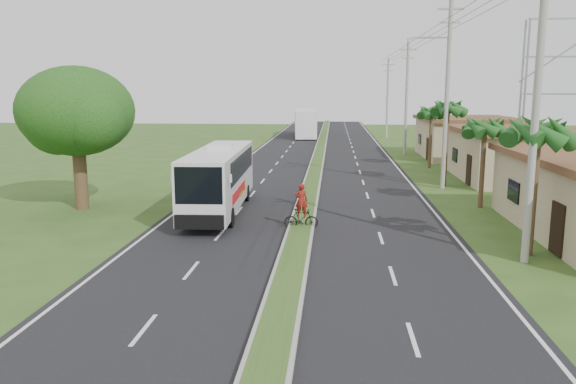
{
  "coord_description": "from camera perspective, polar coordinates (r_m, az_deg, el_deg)",
  "views": [
    {
      "loc": [
        1.42,
        -18.55,
        6.21
      ],
      "look_at": [
        -0.57,
        5.92,
        1.8
      ],
      "focal_mm": 35.0,
      "sensor_mm": 36.0,
      "label": 1
    }
  ],
  "objects": [
    {
      "name": "utility_pole_d",
      "position": [
        76.88,
        10.07,
        9.44
      ],
      "size": [
        1.6,
        0.28,
        10.5
      ],
      "color": "gray",
      "rests_on": "ground"
    },
    {
      "name": "palm_verge_a",
      "position": [
        22.89,
        24.1,
        5.62
      ],
      "size": [
        2.4,
        2.4,
        5.45
      ],
      "color": "#473321",
      "rests_on": "ground"
    },
    {
      "name": "utility_pole_a",
      "position": [
        21.74,
        23.89,
        7.91
      ],
      "size": [
        1.6,
        0.28,
        11.0
      ],
      "color": "gray",
      "rests_on": "ground"
    },
    {
      "name": "road_asphalt",
      "position": [
        39.07,
        2.51,
        1.04
      ],
      "size": [
        14.0,
        160.0,
        0.02
      ],
      "primitive_type": "cube",
      "color": "black",
      "rests_on": "ground"
    },
    {
      "name": "palm_verge_d",
      "position": [
        47.24,
        14.39,
        7.85
      ],
      "size": [
        2.4,
        2.4,
        5.25
      ],
      "color": "#473321",
      "rests_on": "ground"
    },
    {
      "name": "shop_far",
      "position": [
        56.14,
        17.66,
        5.33
      ],
      "size": [
        8.6,
        11.6,
        3.82
      ],
      "color": "tan",
      "rests_on": "ground"
    },
    {
      "name": "palm_verge_c",
      "position": [
        38.28,
        15.93,
        8.17
      ],
      "size": [
        2.4,
        2.4,
        5.85
      ],
      "color": "#473321",
      "rests_on": "ground"
    },
    {
      "name": "utility_pole_b",
      "position": [
        37.22,
        15.81,
        9.88
      ],
      "size": [
        3.2,
        0.28,
        12.0
      ],
      "color": "gray",
      "rests_on": "ground"
    },
    {
      "name": "coach_bus_main",
      "position": [
        29.32,
        -6.95,
        1.72
      ],
      "size": [
        2.68,
        10.95,
        3.51
      ],
      "rotation": [
        0.0,
        0.0,
        0.04
      ],
      "color": "silver",
      "rests_on": "ground"
    },
    {
      "name": "coach_bus_far",
      "position": [
        78.2,
        1.75,
        7.16
      ],
      "size": [
        3.71,
        12.9,
        3.71
      ],
      "rotation": [
        0.0,
        0.0,
        0.08
      ],
      "color": "white",
      "rests_on": "ground"
    },
    {
      "name": "shade_tree",
      "position": [
        31.63,
        -20.86,
        7.38
      ],
      "size": [
        6.3,
        6.0,
        7.54
      ],
      "color": "#473321",
      "rests_on": "ground"
    },
    {
      "name": "median_strip",
      "position": [
        39.06,
        2.51,
        1.17
      ],
      "size": [
        1.2,
        160.0,
        0.18
      ],
      "color": "gray",
      "rests_on": "ground"
    },
    {
      "name": "shop_mid",
      "position": [
        42.68,
        21.81,
        3.6
      ],
      "size": [
        7.6,
        10.6,
        3.67
      ],
      "color": "tan",
      "rests_on": "ground"
    },
    {
      "name": "ground",
      "position": [
        19.61,
        0.26,
        -8.27
      ],
      "size": [
        180.0,
        180.0,
        0.0
      ],
      "primitive_type": "plane",
      "color": "#2E4C1B",
      "rests_on": "ground"
    },
    {
      "name": "motorcyclist",
      "position": [
        25.56,
        1.35,
        -2.12
      ],
      "size": [
        1.56,
        0.5,
        2.11
      ],
      "rotation": [
        0.0,
        0.0,
        0.04
      ],
      "color": "black",
      "rests_on": "ground"
    },
    {
      "name": "palm_verge_b",
      "position": [
        31.63,
        19.37,
        6.25
      ],
      "size": [
        2.4,
        2.4,
        5.05
      ],
      "color": "#473321",
      "rests_on": "ground"
    },
    {
      "name": "lane_edge_right",
      "position": [
        39.4,
        12.29,
        0.88
      ],
      "size": [
        0.12,
        160.0,
        0.01
      ],
      "primitive_type": "cube",
      "color": "silver",
      "rests_on": "ground"
    },
    {
      "name": "utility_pole_c",
      "position": [
        56.99,
        11.95,
        9.42
      ],
      "size": [
        1.6,
        0.28,
        11.0
      ],
      "color": "gray",
      "rests_on": "ground"
    },
    {
      "name": "lane_edge_left",
      "position": [
        39.88,
        -7.16,
        1.14
      ],
      "size": [
        0.12,
        160.0,
        0.01
      ],
      "primitive_type": "cube",
      "color": "silver",
      "rests_on": "ground"
    }
  ]
}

